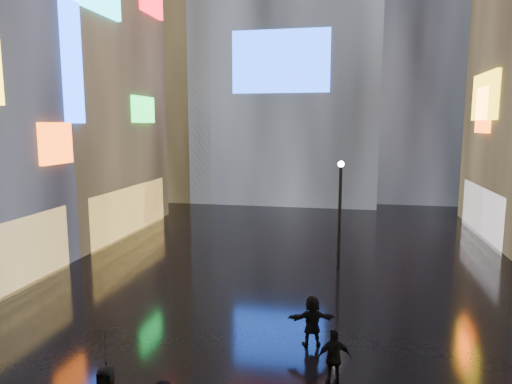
# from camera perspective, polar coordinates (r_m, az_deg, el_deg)

# --- Properties ---
(ground) EXTENTS (140.00, 140.00, 0.00)m
(ground) POSITION_cam_1_polar(r_m,az_deg,el_deg) (22.12, 4.17, -9.87)
(ground) COLOR black
(ground) RESTS_ON ground
(building_left_far) EXTENTS (10.28, 12.00, 22.00)m
(building_left_far) POSITION_cam_1_polar(r_m,az_deg,el_deg) (32.88, -23.92, 14.80)
(building_left_far) COLOR black
(building_left_far) RESTS_ON ground
(tower_flank_right) EXTENTS (12.00, 12.00, 34.00)m
(tower_flank_right) POSITION_cam_1_polar(r_m,az_deg,el_deg) (48.33, 20.03, 19.98)
(tower_flank_right) COLOR black
(tower_flank_right) RESTS_ON ground
(tower_flank_left) EXTENTS (10.00, 10.00, 26.00)m
(tower_flank_left) POSITION_cam_1_polar(r_m,az_deg,el_deg) (46.33, -10.06, 15.85)
(tower_flank_left) COLOR black
(tower_flank_left) RESTS_ON ground
(lamp_far) EXTENTS (0.30, 0.30, 5.20)m
(lamp_far) POSITION_cam_1_polar(r_m,az_deg,el_deg) (22.61, 10.43, -1.88)
(lamp_far) COLOR black
(lamp_far) RESTS_ON ground
(pedestrian_3) EXTENTS (1.00, 0.62, 1.59)m
(pedestrian_3) POSITION_cam_1_polar(r_m,az_deg,el_deg) (13.07, 9.74, -19.77)
(pedestrian_3) COLOR black
(pedestrian_3) RESTS_ON ground
(pedestrian_5) EXTENTS (1.58, 0.83, 1.63)m
(pedestrian_5) POSITION_cam_1_polar(r_m,az_deg,el_deg) (15.02, 7.03, -15.71)
(pedestrian_5) COLOR black
(pedestrian_5) RESTS_ON ground
(umbrella_2) EXTENTS (1.35, 1.35, 0.87)m
(umbrella_2) POSITION_cam_1_polar(r_m,az_deg,el_deg) (11.17, -18.45, -18.00)
(umbrella_2) COLOR black
(umbrella_2) RESTS_ON pedestrian_4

